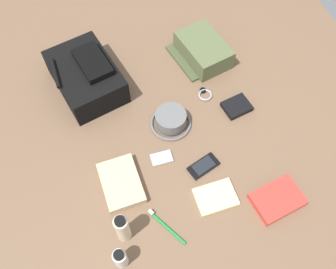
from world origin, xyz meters
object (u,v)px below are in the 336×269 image
Objects in this scene: toiletry_pouch at (202,51)px; folded_towel at (121,183)px; paperback_novel at (277,200)px; wristwatch at (205,94)px; backpack at (86,76)px; media_player at (162,158)px; cell_phone at (203,166)px; notepad at (216,197)px; toothpaste_tube at (120,258)px; toothbrush at (164,225)px; lotion_bottle at (123,228)px; bucket_hat at (171,120)px; wallet at (237,107)px.

folded_towel is at bearing 132.54° from toiletry_pouch.
paperback_novel is (-0.74, 0.00, -0.03)m from toiletry_pouch.
backpack is at bearing 64.66° from wristwatch.
folded_towel is at bearing 106.53° from media_player.
media_player is (0.09, 0.14, -0.00)m from cell_phone.
cell_phone is at bearing -0.88° from notepad.
backpack is at bearing -5.45° from toothpaste_tube.
backpack reaches higher than paperback_novel.
cell_phone is at bearing -122.00° from media_player.
media_player is 0.26m from notepad.
toiletry_pouch reaches higher than wristwatch.
lotion_bottle is at bearing 84.14° from toothbrush.
lotion_bottle is 0.69m from wristwatch.
lotion_bottle is at bearing 112.65° from cell_phone.
notepad is (-0.22, -0.13, 0.00)m from media_player.
toothbrush reaches higher than wristwatch.
folded_towel is at bearing 63.66° from notepad.
media_player is (-0.14, 0.09, -0.02)m from bucket_hat.
folded_towel is (-0.17, 0.56, 0.01)m from wallet.
folded_towel is (-0.05, 0.18, 0.01)m from media_player.
toothpaste_tube reaches higher than toiletry_pouch.
toothbrush is (-0.70, -0.10, -0.06)m from backpack.
lotion_bottle is 0.88× the size of paperback_novel.
toiletry_pouch is 3.88× the size of wristwatch.
folded_towel is at bearing 121.52° from wristwatch.
notepad is at bearing 136.31° from wallet.
toothpaste_tube reaches higher than toothbrush.
backpack is at bearing 27.18° from notepad.
media_player is (-0.45, -0.18, -0.06)m from backpack.
toothbrush is at bearing -95.86° from lotion_bottle.
paperback_novel reaches higher than media_player.
toiletry_pouch is at bearing -0.18° from paperback_novel.
backpack is 2.90× the size of cell_phone.
cell_phone is (-0.52, 0.21, -0.04)m from toiletry_pouch.
toothpaste_tube is 0.65× the size of lotion_bottle.
wristwatch is (-0.20, 0.07, -0.04)m from toiletry_pouch.
bucket_hat is 0.36m from notepad.
lotion_bottle is 0.36m from notepad.
toothbrush reaches higher than cell_phone.
lotion_bottle is 1.06× the size of toothbrush.
media_player is (0.31, 0.34, -0.01)m from paperback_novel.
bucket_hat is (-0.29, 0.26, -0.02)m from toiletry_pouch.
lotion_bottle is 0.57m from paperback_novel.
toothbrush reaches higher than notepad.
toothpaste_tube is 0.42m from media_player.
toothpaste_tube is at bearing 141.30° from toiletry_pouch.
notepad reaches higher than media_player.
toiletry_pouch reaches higher than toothbrush.
cell_phone is at bearing -96.14° from folded_towel.
bucket_hat is 0.49m from lotion_bottle.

